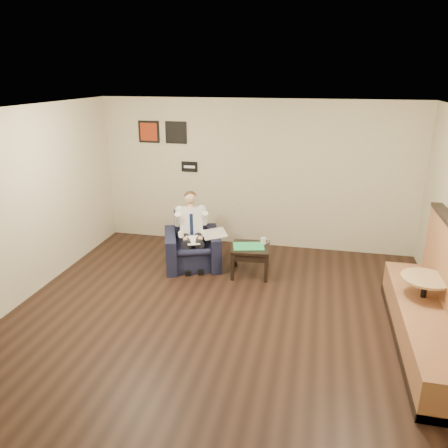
% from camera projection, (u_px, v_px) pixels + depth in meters
% --- Properties ---
extents(ground, '(6.00, 6.00, 0.00)m').
position_uv_depth(ground, '(220.00, 323.00, 5.95)').
color(ground, black).
rests_on(ground, ground).
extents(wall_back, '(6.00, 0.02, 2.80)m').
position_uv_depth(wall_back, '(256.00, 175.00, 8.25)').
color(wall_back, beige).
rests_on(wall_back, ground).
extents(wall_front, '(6.00, 0.02, 2.80)m').
position_uv_depth(wall_front, '(111.00, 382.00, 2.72)').
color(wall_front, beige).
rests_on(wall_front, ground).
extents(wall_left, '(0.02, 6.00, 2.80)m').
position_uv_depth(wall_left, '(11.00, 211.00, 6.10)').
color(wall_left, beige).
rests_on(wall_left, ground).
extents(ceiling, '(6.00, 6.00, 0.02)m').
position_uv_depth(ceiling, '(219.00, 112.00, 5.03)').
color(ceiling, white).
rests_on(ceiling, wall_back).
extents(seating_sign, '(0.32, 0.02, 0.20)m').
position_uv_depth(seating_sign, '(189.00, 167.00, 8.47)').
color(seating_sign, black).
rests_on(seating_sign, wall_back).
extents(art_print_left, '(0.42, 0.03, 0.42)m').
position_uv_depth(art_print_left, '(149.00, 132.00, 8.43)').
color(art_print_left, '#9B2E13').
rests_on(art_print_left, wall_back).
extents(art_print_right, '(0.42, 0.03, 0.42)m').
position_uv_depth(art_print_right, '(176.00, 133.00, 8.31)').
color(art_print_right, black).
rests_on(art_print_right, wall_back).
extents(armchair, '(1.20, 1.20, 0.90)m').
position_uv_depth(armchair, '(192.00, 241.00, 7.60)').
color(armchair, black).
rests_on(armchair, ground).
extents(seated_man, '(0.86, 1.03, 1.23)m').
position_uv_depth(seated_man, '(192.00, 235.00, 7.43)').
color(seated_man, silver).
rests_on(seated_man, armchair).
extents(lap_papers, '(0.31, 0.35, 0.01)m').
position_uv_depth(lap_papers, '(193.00, 240.00, 7.36)').
color(lap_papers, white).
rests_on(lap_papers, seated_man).
extents(newspaper, '(0.56, 0.61, 0.01)m').
position_uv_depth(newspaper, '(214.00, 233.00, 7.50)').
color(newspaper, silver).
rests_on(newspaper, armchair).
extents(side_table, '(0.67, 0.67, 0.50)m').
position_uv_depth(side_table, '(250.00, 260.00, 7.32)').
color(side_table, black).
rests_on(side_table, ground).
extents(green_folder, '(0.57, 0.46, 0.01)m').
position_uv_depth(green_folder, '(249.00, 246.00, 7.22)').
color(green_folder, '#27C569').
rests_on(green_folder, side_table).
extents(coffee_mug, '(0.10, 0.10, 0.11)m').
position_uv_depth(coffee_mug, '(263.00, 241.00, 7.33)').
color(coffee_mug, white).
rests_on(coffee_mug, side_table).
extents(smartphone, '(0.16, 0.09, 0.01)m').
position_uv_depth(smartphone, '(255.00, 242.00, 7.40)').
color(smartphone, black).
rests_on(smartphone, side_table).
extents(banquette, '(0.67, 2.83, 1.45)m').
position_uv_depth(banquette, '(431.00, 293.00, 5.25)').
color(banquette, '#905B38').
rests_on(banquette, ground).
extents(cafe_table, '(0.79, 0.79, 0.76)m').
position_uv_depth(cafe_table, '(422.00, 304.00, 5.67)').
color(cafe_table, tan).
rests_on(cafe_table, ground).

